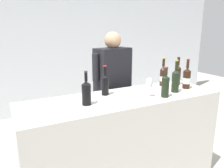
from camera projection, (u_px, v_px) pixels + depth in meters
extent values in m
cube|color=silver|center=(57.00, 43.00, 4.33)|extent=(8.00, 0.10, 2.80)
cube|color=beige|center=(123.00, 142.00, 2.32)|extent=(2.06, 0.64, 0.99)
cylinder|color=black|center=(187.00, 80.00, 2.49)|extent=(0.08, 0.08, 0.20)
cone|color=black|center=(187.00, 70.00, 2.47)|extent=(0.08, 0.08, 0.03)
cylinder|color=black|center=(188.00, 64.00, 2.45)|extent=(0.03, 0.03, 0.09)
cylinder|color=maroon|center=(188.00, 60.00, 2.44)|extent=(0.03, 0.03, 0.01)
cylinder|color=silver|center=(186.00, 81.00, 2.50)|extent=(0.08, 0.08, 0.07)
cylinder|color=black|center=(175.00, 83.00, 2.35)|extent=(0.08, 0.08, 0.21)
cone|color=black|center=(176.00, 71.00, 2.32)|extent=(0.08, 0.08, 0.04)
cylinder|color=black|center=(177.00, 65.00, 2.30)|extent=(0.03, 0.03, 0.09)
cylinder|color=#B79333|center=(177.00, 60.00, 2.29)|extent=(0.03, 0.03, 0.01)
cylinder|color=black|center=(163.00, 78.00, 2.62)|extent=(0.07, 0.07, 0.19)
cone|color=black|center=(163.00, 68.00, 2.59)|extent=(0.07, 0.07, 0.04)
cylinder|color=black|center=(164.00, 63.00, 2.57)|extent=(0.03, 0.03, 0.09)
cylinder|color=#B79333|center=(164.00, 58.00, 2.56)|extent=(0.03, 0.03, 0.01)
cylinder|color=white|center=(163.00, 79.00, 2.62)|extent=(0.07, 0.07, 0.06)
cylinder|color=black|center=(86.00, 95.00, 1.95)|extent=(0.08, 0.08, 0.19)
cone|color=black|center=(86.00, 83.00, 1.92)|extent=(0.08, 0.08, 0.03)
cylinder|color=black|center=(86.00, 77.00, 1.91)|extent=(0.03, 0.03, 0.08)
cylinder|color=#333338|center=(86.00, 72.00, 1.89)|extent=(0.03, 0.03, 0.01)
cylinder|color=black|center=(177.00, 76.00, 2.67)|extent=(0.07, 0.07, 0.20)
cone|color=black|center=(178.00, 67.00, 2.64)|extent=(0.07, 0.07, 0.04)
cylinder|color=black|center=(179.00, 62.00, 2.62)|extent=(0.03, 0.03, 0.09)
cylinder|color=black|center=(179.00, 58.00, 2.61)|extent=(0.03, 0.03, 0.01)
cylinder|color=black|center=(165.00, 87.00, 2.17)|extent=(0.08, 0.08, 0.20)
cone|color=black|center=(166.00, 77.00, 2.15)|extent=(0.08, 0.08, 0.03)
cylinder|color=black|center=(166.00, 72.00, 2.14)|extent=(0.03, 0.03, 0.07)
cylinder|color=maroon|center=(166.00, 68.00, 2.13)|extent=(0.03, 0.03, 0.01)
cylinder|color=black|center=(105.00, 86.00, 2.24)|extent=(0.07, 0.07, 0.19)
cone|color=black|center=(105.00, 76.00, 2.22)|extent=(0.07, 0.07, 0.03)
cylinder|color=black|center=(105.00, 70.00, 2.20)|extent=(0.03, 0.03, 0.08)
cylinder|color=maroon|center=(105.00, 66.00, 2.19)|extent=(0.04, 0.04, 0.01)
cylinder|color=silver|center=(149.00, 96.00, 2.20)|extent=(0.07, 0.07, 0.00)
cylinder|color=silver|center=(149.00, 92.00, 2.19)|extent=(0.01, 0.01, 0.09)
ellipsoid|color=silver|center=(149.00, 83.00, 2.17)|extent=(0.07, 0.07, 0.11)
ellipsoid|color=maroon|center=(149.00, 85.00, 2.18)|extent=(0.05, 0.05, 0.04)
cube|color=black|center=(113.00, 123.00, 2.93)|extent=(0.44, 0.32, 0.87)
cube|color=black|center=(113.00, 70.00, 2.76)|extent=(0.48, 0.33, 0.57)
sphere|color=tan|center=(113.00, 40.00, 2.67)|extent=(0.21, 0.21, 0.21)
cylinder|color=black|center=(128.00, 63.00, 2.90)|extent=(0.08, 0.08, 0.32)
cylinder|color=black|center=(96.00, 67.00, 2.58)|extent=(0.08, 0.08, 0.32)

